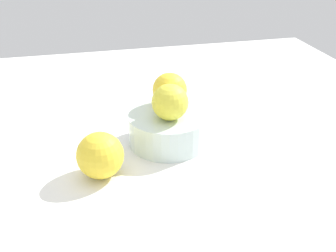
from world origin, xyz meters
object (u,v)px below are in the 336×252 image
orange_in_bowl_0 (171,102)px  orange_loose_0 (100,155)px  fruit_bowl (168,129)px  orange_in_bowl_1 (170,90)px

orange_in_bowl_0 → orange_loose_0: (12.45, 5.98, -4.80)cm
fruit_bowl → orange_in_bowl_0: size_ratio=2.26×
orange_in_bowl_0 → orange_in_bowl_1: (-0.92, -4.93, -0.00)cm
orange_in_bowl_1 → orange_loose_0: bearing=39.2°
fruit_bowl → orange_in_bowl_1: (-1.14, -3.49, 5.83)cm
orange_in_bowl_0 → orange_in_bowl_1: same height
orange_in_bowl_0 → fruit_bowl: bearing=-81.2°
orange_loose_0 → orange_in_bowl_0: bearing=-154.3°
fruit_bowl → orange_loose_0: (12.23, 7.42, 1.04)cm
orange_loose_0 → orange_in_bowl_1: bearing=-140.8°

